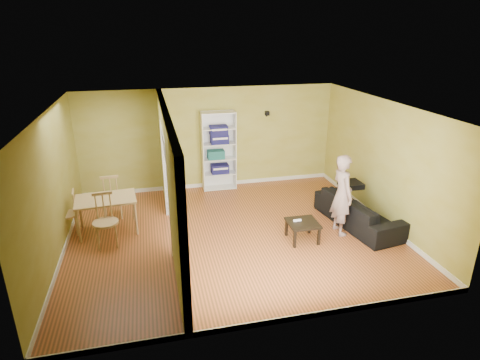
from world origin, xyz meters
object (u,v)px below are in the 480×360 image
(person, at_px, (343,188))
(chair_near, at_px, (105,221))
(coffee_table, at_px, (303,225))
(sofa, at_px, (359,207))
(chair_far, at_px, (112,195))
(chair_left, at_px, (67,213))
(dining_table, at_px, (106,202))
(bookshelf, at_px, (218,151))

(person, relative_size, chair_near, 1.86)
(person, relative_size, coffee_table, 3.32)
(sofa, xyz_separation_m, chair_far, (-5.12, 1.56, 0.11))
(coffee_table, distance_m, chair_left, 4.73)
(dining_table, relative_size, chair_near, 1.12)
(sofa, bearing_deg, dining_table, 70.84)
(sofa, bearing_deg, chair_left, 71.75)
(sofa, xyz_separation_m, dining_table, (-5.17, 0.91, 0.25))
(chair_left, height_order, chair_near, chair_near)
(coffee_table, height_order, chair_far, chair_far)
(sofa, distance_m, chair_left, 6.02)
(chair_left, distance_m, chair_far, 1.03)
(sofa, distance_m, dining_table, 5.26)
(chair_left, bearing_deg, chair_near, 44.35)
(person, distance_m, coffee_table, 1.09)
(person, xyz_separation_m, bookshelf, (-1.97, 3.00, 0.04))
(dining_table, height_order, chair_far, chair_far)
(bookshelf, xyz_separation_m, chair_far, (-2.61, -1.22, -0.49))
(bookshelf, height_order, dining_table, bookshelf)
(coffee_table, relative_size, chair_left, 0.64)
(person, bearing_deg, bookshelf, 31.65)
(sofa, relative_size, chair_left, 2.32)
(dining_table, bearing_deg, person, -13.77)
(bookshelf, bearing_deg, chair_near, -136.67)
(sofa, height_order, chair_near, chair_near)
(chair_far, bearing_deg, dining_table, 80.79)
(sofa, height_order, chair_far, chair_far)
(sofa, distance_m, person, 0.81)
(sofa, relative_size, dining_table, 1.82)
(coffee_table, bearing_deg, chair_left, 163.78)
(chair_left, bearing_deg, chair_far, 120.77)
(coffee_table, distance_m, dining_table, 3.99)
(chair_far, bearing_deg, chair_near, 84.13)
(coffee_table, bearing_deg, sofa, 14.62)
(dining_table, bearing_deg, coffee_table, -18.77)
(sofa, bearing_deg, coffee_table, 95.49)
(chair_near, bearing_deg, bookshelf, 37.38)
(person, distance_m, bookshelf, 3.59)
(bookshelf, relative_size, chair_far, 1.94)
(bookshelf, height_order, chair_left, bookshelf)
(sofa, relative_size, bookshelf, 1.06)
(coffee_table, xyz_separation_m, chair_far, (-3.71, 1.93, 0.19))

